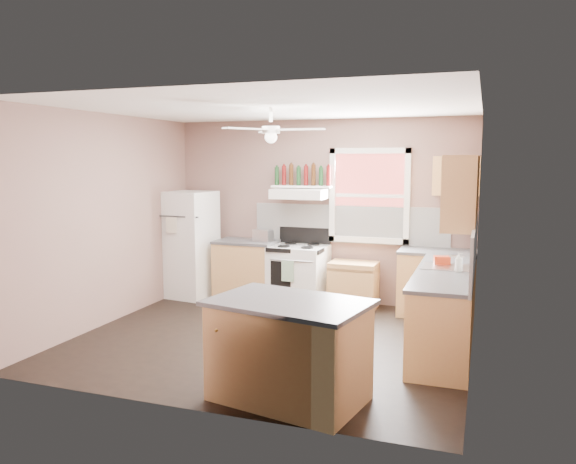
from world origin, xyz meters
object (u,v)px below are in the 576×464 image
(refrigerator, at_px, (190,244))
(toaster, at_px, (263,236))
(cart, at_px, (353,285))
(island, at_px, (289,352))
(stove, at_px, (299,275))

(refrigerator, height_order, toaster, refrigerator)
(cart, bearing_deg, island, -86.36)
(cart, xyz_separation_m, island, (0.15, -3.22, 0.10))
(toaster, bearing_deg, stove, 14.02)
(refrigerator, bearing_deg, stove, 11.51)
(refrigerator, relative_size, island, 1.28)
(cart, bearing_deg, refrigerator, -175.65)
(toaster, height_order, stove, toaster)
(toaster, height_order, cart, toaster)
(stove, relative_size, cart, 1.29)
(toaster, height_order, island, toaster)
(refrigerator, bearing_deg, cart, 10.53)
(stove, xyz_separation_m, cart, (0.82, 0.02, -0.10))
(refrigerator, relative_size, toaster, 5.83)
(toaster, distance_m, island, 3.59)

